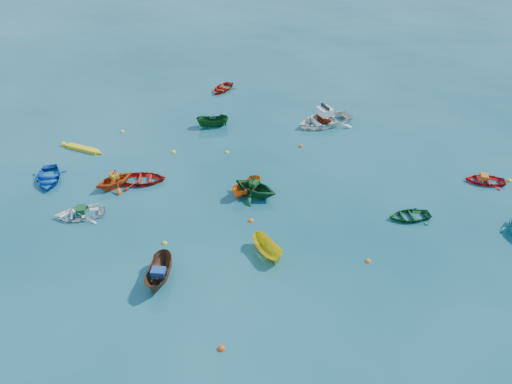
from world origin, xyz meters
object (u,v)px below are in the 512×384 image
(dinghy_blue_sw, at_px, (49,181))
(motorboat_white, at_px, (324,124))
(dinghy_white_near, at_px, (81,216))
(kayak_yellow, at_px, (83,150))

(dinghy_blue_sw, bearing_deg, motorboat_white, 7.59)
(dinghy_white_near, xyz_separation_m, motorboat_white, (11.80, 17.55, 0.00))
(motorboat_white, bearing_deg, dinghy_blue_sw, -91.85)
(dinghy_white_near, xyz_separation_m, kayak_yellow, (-4.82, 7.20, 0.00))
(dinghy_white_near, bearing_deg, dinghy_blue_sw, -151.40)
(dinghy_white_near, relative_size, kayak_yellow, 0.88)
(dinghy_white_near, bearing_deg, kayak_yellow, -176.22)
(dinghy_blue_sw, distance_m, motorboat_white, 22.03)
(kayak_yellow, bearing_deg, motorboat_white, -53.90)
(dinghy_blue_sw, relative_size, motorboat_white, 0.69)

